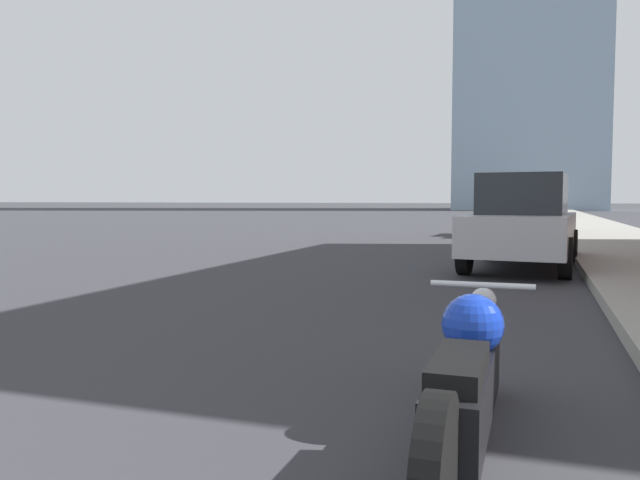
{
  "coord_description": "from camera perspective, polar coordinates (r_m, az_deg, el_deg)",
  "views": [
    {
      "loc": [
        4.15,
        0.85,
        1.26
      ],
      "look_at": [
        2.06,
        6.94,
        0.84
      ],
      "focal_mm": 35.0,
      "sensor_mm": 36.0,
      "label": 1
    }
  ],
  "objects": [
    {
      "name": "parked_car_white",
      "position": [
        34.8,
        18.09,
        2.95
      ],
      "size": [
        2.22,
        4.38,
        1.78
      ],
      "rotation": [
        0.0,
        0.0,
        0.07
      ],
      "color": "silver",
      "rests_on": "ground_plane"
    },
    {
      "name": "parked_car_black",
      "position": [
        22.61,
        17.61,
        2.55
      ],
      "size": [
        2.05,
        4.39,
        1.68
      ],
      "rotation": [
        0.0,
        0.0,
        -0.05
      ],
      "color": "black",
      "rests_on": "ground_plane"
    },
    {
      "name": "motorcycle",
      "position": [
        3.23,
        13.3,
        -12.29
      ],
      "size": [
        0.62,
        2.47,
        0.77
      ],
      "rotation": [
        0.0,
        0.0,
        -0.0
      ],
      "color": "black",
      "rests_on": "ground_plane"
    },
    {
      "name": "parked_car_silver",
      "position": [
        11.89,
        18.08,
        1.58
      ],
      "size": [
        2.06,
        4.47,
        1.71
      ],
      "rotation": [
        0.0,
        0.0,
        -0.08
      ],
      "color": "#BCBCC1",
      "rests_on": "ground_plane"
    },
    {
      "name": "parked_car_green",
      "position": [
        45.1,
        18.36,
        3.07
      ],
      "size": [
        1.93,
        4.32,
        1.73
      ],
      "rotation": [
        0.0,
        0.0,
        0.03
      ],
      "color": "#1E6B33",
      "rests_on": "ground_plane"
    },
    {
      "name": "sidewalk",
      "position": [
        39.23,
        22.36,
        1.75
      ],
      "size": [
        3.06,
        240.0,
        0.15
      ],
      "color": "gray",
      "rests_on": "ground_plane"
    }
  ]
}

